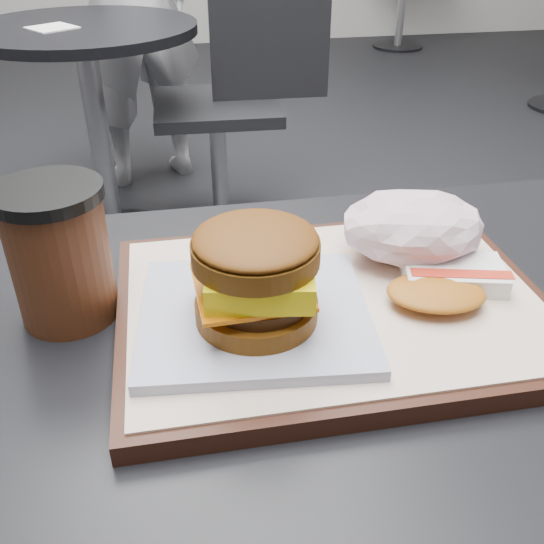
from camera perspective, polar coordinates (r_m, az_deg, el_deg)
The scene contains 9 objects.
customer_table at distance 0.65m, azimuth 6.21°, elevation -20.44°, with size 0.80×0.60×0.77m.
serving_tray at distance 0.55m, azimuth 5.73°, elevation -3.21°, with size 0.38×0.28×0.02m.
breakfast_sandwich at distance 0.48m, azimuth -1.50°, elevation -1.27°, with size 0.21×0.19×0.09m.
hash_brown at distance 0.56m, azimuth 16.02°, elevation -0.91°, with size 0.13×0.11×0.02m.
crumpled_wrapper at distance 0.60m, azimuth 13.16°, elevation 4.11°, with size 0.14×0.11×0.06m, color white, non-canonical shape.
coffee_cup at distance 0.55m, azimuth -19.41°, elevation 1.92°, with size 0.09×0.09×0.13m.
neighbor_table at distance 2.10m, azimuth -16.61°, elevation 16.07°, with size 0.70×0.70×0.75m.
napkin at distance 2.02m, azimuth -20.00°, elevation 20.80°, with size 0.12×0.12×0.00m, color white.
neighbor_chair at distance 2.17m, azimuth -3.48°, elevation 16.65°, with size 0.61×0.43×0.88m.
Camera 1 is at (-0.13, -0.37, 1.10)m, focal length 40.00 mm.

